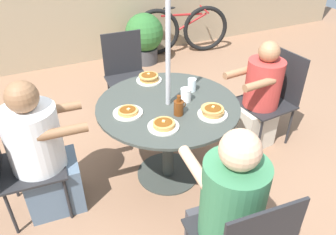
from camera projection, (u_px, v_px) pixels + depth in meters
name	position (u px, v px, depth m)	size (l,w,h in m)	color
ground_plane	(168.00, 173.00, 3.04)	(12.00, 12.00, 0.00)	#8C664C
patio_table	(168.00, 120.00, 2.71)	(1.16, 1.16, 0.75)	#383D38
umbrella_pole	(168.00, 61.00, 2.42)	(0.04, 0.04, 2.24)	#ADADB2
diner_north	(227.00, 217.00, 1.95)	(0.40, 0.57, 1.18)	#3D3D42
patio_chair_east	(273.00, 93.00, 3.24)	(0.50, 0.50, 0.93)	#232326
diner_east	(258.00, 100.00, 3.18)	(0.55, 0.37, 1.09)	beige
patio_chair_south	(127.00, 71.00, 3.68)	(0.49, 0.49, 0.93)	#232326
patio_chair_west	(15.00, 161.00, 2.40)	(0.51, 0.51, 0.93)	#232326
diner_west	(43.00, 156.00, 2.46)	(0.59, 0.42, 1.14)	slate
pancake_plate_a	(149.00, 78.00, 2.95)	(0.23, 0.23, 0.07)	silver
pancake_plate_b	(164.00, 125.00, 2.34)	(0.23, 0.23, 0.06)	silver
pancake_plate_c	(213.00, 112.00, 2.47)	(0.23, 0.23, 0.07)	silver
pancake_plate_d	(128.00, 112.00, 2.49)	(0.23, 0.23, 0.05)	silver
syrup_bottle	(179.00, 107.00, 2.46)	(0.10, 0.08, 0.16)	#602D0F
coffee_cup	(186.00, 95.00, 2.64)	(0.09, 0.09, 0.11)	white
drinking_glass_a	(192.00, 85.00, 2.78)	(0.07, 0.07, 0.11)	silver
bicycle	(181.00, 30.00, 5.29)	(1.52, 0.52, 0.76)	black
potted_shrub	(144.00, 36.00, 4.94)	(0.57, 0.57, 0.76)	#3D3D3F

